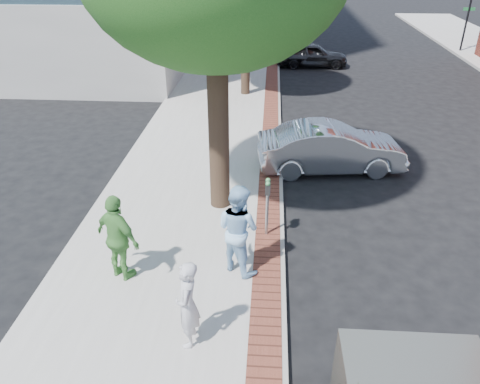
# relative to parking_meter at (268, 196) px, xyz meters

# --- Properties ---
(ground) EXTENTS (120.00, 120.00, 0.00)m
(ground) POSITION_rel_parking_meter_xyz_m (-0.66, -0.52, -1.21)
(ground) COLOR black
(ground) RESTS_ON ground
(sidewalk) EXTENTS (5.00, 60.00, 0.15)m
(sidewalk) POSITION_rel_parking_meter_xyz_m (-2.16, 7.48, -1.13)
(sidewalk) COLOR #9E9991
(sidewalk) RESTS_ON ground
(brick_strip) EXTENTS (0.60, 60.00, 0.01)m
(brick_strip) POSITION_rel_parking_meter_xyz_m (0.04, 7.48, -1.05)
(brick_strip) COLOR brown
(brick_strip) RESTS_ON sidewalk
(curb) EXTENTS (0.10, 60.00, 0.15)m
(curb) POSITION_rel_parking_meter_xyz_m (0.39, 7.48, -1.13)
(curb) COLOR gray
(curb) RESTS_ON ground
(office_base) EXTENTS (18.20, 22.20, 4.00)m
(office_base) POSITION_rel_parking_meter_xyz_m (-13.66, 21.48, 0.79)
(office_base) COLOR gray
(office_base) RESTS_ON ground
(signal_near) EXTENTS (0.70, 0.15, 3.80)m
(signal_near) POSITION_rel_parking_meter_xyz_m (0.24, 21.48, 1.05)
(signal_near) COLOR black
(signal_near) RESTS_ON ground
(signal_far) EXTENTS (0.70, 0.15, 3.80)m
(signal_far) POSITION_rel_parking_meter_xyz_m (11.84, 21.48, 1.05)
(signal_far) COLOR black
(signal_far) RESTS_ON ground
(parking_meter) EXTENTS (0.12, 0.32, 1.47)m
(parking_meter) POSITION_rel_parking_meter_xyz_m (0.00, 0.00, 0.00)
(parking_meter) COLOR gray
(parking_meter) RESTS_ON sidewalk
(person_gray) EXTENTS (0.44, 0.64, 1.69)m
(person_gray) POSITION_rel_parking_meter_xyz_m (-1.30, -3.51, -0.21)
(person_gray) COLOR #B8B8BE
(person_gray) RESTS_ON sidewalk
(person_officer) EXTENTS (1.24, 1.20, 2.01)m
(person_officer) POSITION_rel_parking_meter_xyz_m (-0.59, -1.35, -0.05)
(person_officer) COLOR #9BCBF0
(person_officer) RESTS_ON sidewalk
(person_green) EXTENTS (1.22, 0.99, 1.94)m
(person_green) POSITION_rel_parking_meter_xyz_m (-3.00, -1.81, -0.09)
(person_green) COLOR #529644
(person_green) RESTS_ON sidewalk
(sedan_silver) EXTENTS (4.64, 2.11, 1.48)m
(sedan_silver) POSITION_rel_parking_meter_xyz_m (1.92, 3.99, -0.47)
(sedan_silver) COLOR silver
(sedan_silver) RESTS_ON ground
(bg_car) EXTENTS (3.92, 1.64, 1.33)m
(bg_car) POSITION_rel_parking_meter_xyz_m (2.25, 17.28, -0.54)
(bg_car) COLOR black
(bg_car) RESTS_ON ground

